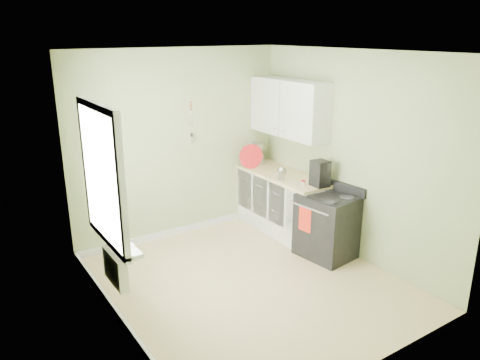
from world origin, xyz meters
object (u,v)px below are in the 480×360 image
kettle (281,174)px  stand_mixer (256,153)px  coffee_maker (320,174)px  stove (327,225)px

kettle → stand_mixer: bearing=75.2°
kettle → coffee_maker: bearing=-60.6°
stove → coffee_maker: (0.06, 0.25, 0.64)m
stand_mixer → stove: bearing=-91.2°
kettle → coffee_maker: size_ratio=0.54×
stove → stand_mixer: size_ratio=2.61×
stove → stand_mixer: (0.03, 1.69, 0.63)m
coffee_maker → stand_mixer: bearing=91.0°
stove → kettle: (-0.22, 0.74, 0.57)m
stand_mixer → kettle: stand_mixer is taller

